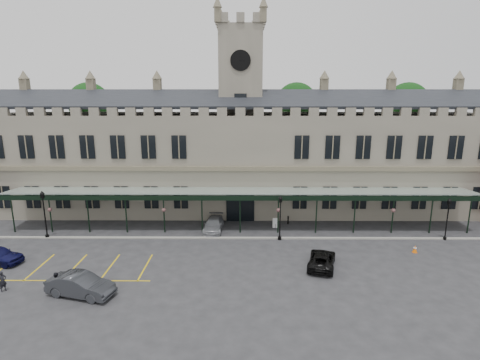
{
  "coord_description": "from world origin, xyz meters",
  "views": [
    {
      "loc": [
        0.25,
        -30.2,
        14.34
      ],
      "look_at": [
        0.0,
        6.0,
        6.0
      ],
      "focal_mm": 28.0,
      "sensor_mm": 36.0,
      "label": 1
    }
  ],
  "objects_px": {
    "clock_tower": "(241,104)",
    "person_b": "(56,283)",
    "car_van": "(322,259)",
    "car_left_b": "(80,285)",
    "station_building": "(241,159)",
    "lamp_post_left": "(44,210)",
    "car_taxi": "(214,224)",
    "lamp_post_right": "(448,215)",
    "lamp_post_mid": "(280,214)",
    "traffic_cone": "(415,249)",
    "person_a": "(3,281)",
    "sign_board": "(276,223)"
  },
  "relations": [
    {
      "from": "clock_tower",
      "to": "person_b",
      "type": "bearing_deg",
      "value": -122.29
    },
    {
      "from": "car_van",
      "to": "person_b",
      "type": "relative_size",
      "value": 2.8
    },
    {
      "from": "car_left_b",
      "to": "person_b",
      "type": "height_order",
      "value": "car_left_b"
    },
    {
      "from": "station_building",
      "to": "person_b",
      "type": "xyz_separation_m",
      "value": [
        -13.42,
        -21.16,
        -5.65
      ]
    },
    {
      "from": "lamp_post_left",
      "to": "car_taxi",
      "type": "xyz_separation_m",
      "value": [
        16.84,
        2.27,
        -2.27
      ]
    },
    {
      "from": "car_left_b",
      "to": "lamp_post_right",
      "type": "bearing_deg",
      "value": -56.46
    },
    {
      "from": "clock_tower",
      "to": "lamp_post_right",
      "type": "height_order",
      "value": "clock_tower"
    },
    {
      "from": "car_van",
      "to": "lamp_post_mid",
      "type": "bearing_deg",
      "value": -47.43
    },
    {
      "from": "car_left_b",
      "to": "person_b",
      "type": "relative_size",
      "value": 3.05
    },
    {
      "from": "traffic_cone",
      "to": "person_b",
      "type": "xyz_separation_m",
      "value": [
        -29.66,
        -7.44,
        0.48
      ]
    },
    {
      "from": "lamp_post_left",
      "to": "car_left_b",
      "type": "height_order",
      "value": "lamp_post_left"
    },
    {
      "from": "person_b",
      "to": "car_left_b",
      "type": "bearing_deg",
      "value": 161.05
    },
    {
      "from": "lamp_post_right",
      "to": "traffic_cone",
      "type": "bearing_deg",
      "value": -144.58
    },
    {
      "from": "person_b",
      "to": "station_building",
      "type": "bearing_deg",
      "value": -131.41
    },
    {
      "from": "person_b",
      "to": "car_taxi",
      "type": "bearing_deg",
      "value": -138.01
    },
    {
      "from": "lamp_post_mid",
      "to": "car_taxi",
      "type": "height_order",
      "value": "lamp_post_mid"
    },
    {
      "from": "lamp_post_right",
      "to": "car_left_b",
      "type": "height_order",
      "value": "lamp_post_right"
    },
    {
      "from": "lamp_post_left",
      "to": "person_a",
      "type": "bearing_deg",
      "value": -78.53
    },
    {
      "from": "sign_board",
      "to": "traffic_cone",
      "type": "bearing_deg",
      "value": -26.11
    },
    {
      "from": "clock_tower",
      "to": "car_left_b",
      "type": "relative_size",
      "value": 4.98
    },
    {
      "from": "car_van",
      "to": "person_a",
      "type": "relative_size",
      "value": 2.89
    },
    {
      "from": "car_van",
      "to": "sign_board",
      "type": "bearing_deg",
      "value": -55.7
    },
    {
      "from": "station_building",
      "to": "car_left_b",
      "type": "xyz_separation_m",
      "value": [
        -11.5,
        -21.5,
        -5.65
      ]
    },
    {
      "from": "lamp_post_right",
      "to": "person_a",
      "type": "relative_size",
      "value": 2.77
    },
    {
      "from": "lamp_post_right",
      "to": "lamp_post_left",
      "type": "bearing_deg",
      "value": 179.7
    },
    {
      "from": "station_building",
      "to": "lamp_post_left",
      "type": "relative_size",
      "value": 12.05
    },
    {
      "from": "station_building",
      "to": "sign_board",
      "type": "xyz_separation_m",
      "value": [
        3.88,
        -7.25,
        -5.92
      ]
    },
    {
      "from": "lamp_post_right",
      "to": "person_a",
      "type": "bearing_deg",
      "value": -164.83
    },
    {
      "from": "car_taxi",
      "to": "person_a",
      "type": "distance_m",
      "value": 19.51
    },
    {
      "from": "car_van",
      "to": "person_b",
      "type": "distance_m",
      "value": 20.91
    },
    {
      "from": "lamp_post_mid",
      "to": "car_van",
      "type": "height_order",
      "value": "lamp_post_mid"
    },
    {
      "from": "clock_tower",
      "to": "lamp_post_mid",
      "type": "relative_size",
      "value": 5.35
    },
    {
      "from": "lamp_post_mid",
      "to": "lamp_post_right",
      "type": "distance_m",
      "value": 16.66
    },
    {
      "from": "lamp_post_left",
      "to": "lamp_post_right",
      "type": "bearing_deg",
      "value": -0.3
    },
    {
      "from": "lamp_post_mid",
      "to": "lamp_post_right",
      "type": "xyz_separation_m",
      "value": [
        16.66,
        0.1,
        -0.15
      ]
    },
    {
      "from": "person_a",
      "to": "car_taxi",
      "type": "bearing_deg",
      "value": -21.68
    },
    {
      "from": "traffic_cone",
      "to": "sign_board",
      "type": "relative_size",
      "value": 0.61
    },
    {
      "from": "person_b",
      "to": "sign_board",
      "type": "bearing_deg",
      "value": -150.22
    },
    {
      "from": "sign_board",
      "to": "car_taxi",
      "type": "distance_m",
      "value": 6.78
    },
    {
      "from": "clock_tower",
      "to": "lamp_post_mid",
      "type": "bearing_deg",
      "value": -69.59
    },
    {
      "from": "lamp_post_right",
      "to": "sign_board",
      "type": "distance_m",
      "value": 17.23
    },
    {
      "from": "lamp_post_right",
      "to": "car_taxi",
      "type": "bearing_deg",
      "value": 173.98
    },
    {
      "from": "lamp_post_left",
      "to": "traffic_cone",
      "type": "relative_size",
      "value": 7.27
    },
    {
      "from": "clock_tower",
      "to": "sign_board",
      "type": "bearing_deg",
      "value": -62.09
    },
    {
      "from": "clock_tower",
      "to": "sign_board",
      "type": "height_order",
      "value": "clock_tower"
    },
    {
      "from": "lamp_post_right",
      "to": "car_left_b",
      "type": "relative_size",
      "value": 0.88
    },
    {
      "from": "car_left_b",
      "to": "car_van",
      "type": "bearing_deg",
      "value": -60.58
    },
    {
      "from": "station_building",
      "to": "sign_board",
      "type": "distance_m",
      "value": 10.13
    },
    {
      "from": "lamp_post_right",
      "to": "clock_tower",
      "type": "bearing_deg",
      "value": 152.73
    },
    {
      "from": "car_left_b",
      "to": "person_a",
      "type": "bearing_deg",
      "value": 99.38
    }
  ]
}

